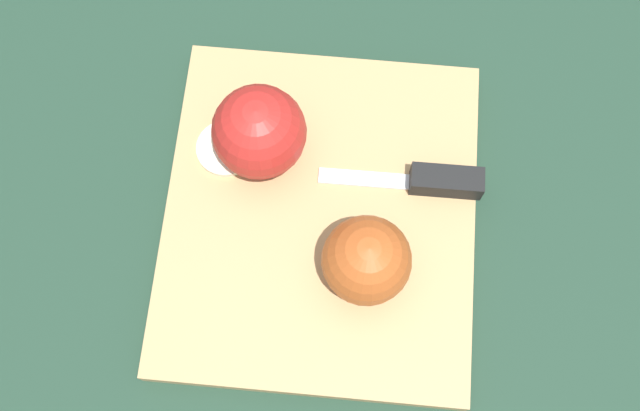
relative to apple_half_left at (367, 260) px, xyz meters
name	(u,v)px	position (x,y,z in m)	size (l,w,h in m)	color
ground_plane	(320,220)	(0.05, 0.05, -0.06)	(4.00, 4.00, 0.00)	#1E3828
cutting_board	(320,216)	(0.05, 0.05, -0.05)	(0.34, 0.31, 0.02)	tan
apple_half_left	(367,260)	(0.00, 0.00, 0.00)	(0.08, 0.08, 0.08)	#AD4C1E
apple_half_right	(259,132)	(0.10, 0.11, 0.00)	(0.08, 0.08, 0.08)	red
knife	(439,181)	(0.09, -0.05, -0.03)	(0.03, 0.15, 0.02)	silver
apple_slice	(226,148)	(0.09, 0.14, -0.04)	(0.05, 0.05, 0.01)	beige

